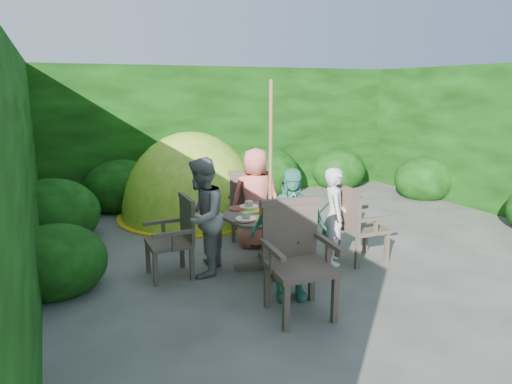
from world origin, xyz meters
name	(u,v)px	position (x,y,z in m)	size (l,w,h in m)	color
ground	(332,250)	(0.00, 0.00, 0.00)	(60.00, 60.00, 0.00)	#47443F
hedge_enclosure	(286,145)	(0.00, 1.33, 1.25)	(9.00, 9.00, 2.50)	black
patio_table	(270,222)	(-1.01, -0.19, 0.57)	(1.39, 1.39, 0.81)	#42342B
parasol_pole	(270,178)	(-1.01, -0.19, 1.10)	(0.04, 0.04, 2.20)	brown
garden_chair_right	(357,223)	(0.06, -0.44, 0.49)	(0.51, 0.57, 0.92)	#42342B
garden_chair_left	(175,236)	(-2.08, 0.07, 0.47)	(0.47, 0.53, 0.88)	#42342B
garden_chair_back	(250,204)	(-0.80, 0.89, 0.52)	(0.75, 0.71, 0.97)	#42342B
garden_chair_front	(297,256)	(-1.25, -1.25, 0.56)	(0.67, 0.61, 1.04)	#42342B
child_right	(334,216)	(-0.23, -0.36, 0.59)	(0.43, 0.28, 1.19)	silver
child_left	(202,217)	(-1.79, -0.02, 0.68)	(0.66, 0.52, 1.36)	gray
child_back	(256,198)	(-0.84, 0.59, 0.67)	(0.66, 0.43, 1.35)	#FB7667
child_front	(289,234)	(-1.18, -0.97, 0.68)	(0.80, 0.33, 1.36)	teal
dome_tent	(193,216)	(-1.19, 2.38, 0.00)	(2.47, 2.47, 2.83)	#74B322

